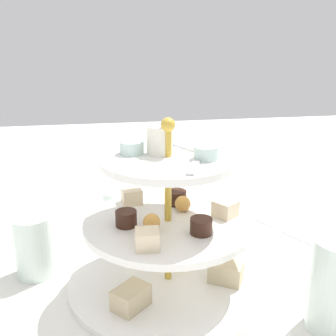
{
  "coord_description": "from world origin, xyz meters",
  "views": [
    {
      "loc": [
        -0.54,
        0.09,
        0.36
      ],
      "look_at": [
        0.0,
        0.0,
        0.18
      ],
      "focal_mm": 44.57,
      "sensor_mm": 36.0,
      "label": 1
    }
  ],
  "objects_px": {
    "tiered_serving_stand": "(168,236)",
    "water_glass_mid_back": "(34,246)",
    "water_glass_short_left": "(118,207)",
    "butter_knife_right": "(283,230)",
    "teacup_with_saucer": "(180,206)"
  },
  "relations": [
    {
      "from": "tiered_serving_stand",
      "to": "water_glass_mid_back",
      "type": "xyz_separation_m",
      "value": [
        0.06,
        0.2,
        -0.03
      ]
    },
    {
      "from": "water_glass_short_left",
      "to": "butter_knife_right",
      "type": "distance_m",
      "value": 0.32
    },
    {
      "from": "butter_knife_right",
      "to": "water_glass_mid_back",
      "type": "relative_size",
      "value": 1.72
    },
    {
      "from": "tiered_serving_stand",
      "to": "butter_knife_right",
      "type": "xyz_separation_m",
      "value": [
        0.14,
        -0.25,
        -0.08
      ]
    },
    {
      "from": "teacup_with_saucer",
      "to": "butter_knife_right",
      "type": "relative_size",
      "value": 0.53
    },
    {
      "from": "water_glass_short_left",
      "to": "butter_knife_right",
      "type": "bearing_deg",
      "value": -105.74
    },
    {
      "from": "water_glass_short_left",
      "to": "water_glass_mid_back",
      "type": "xyz_separation_m",
      "value": [
        -0.16,
        0.14,
        0.01
      ]
    },
    {
      "from": "water_glass_short_left",
      "to": "butter_knife_right",
      "type": "xyz_separation_m",
      "value": [
        -0.09,
        -0.31,
        -0.03
      ]
    },
    {
      "from": "tiered_serving_stand",
      "to": "butter_knife_right",
      "type": "bearing_deg",
      "value": -61.24
    },
    {
      "from": "tiered_serving_stand",
      "to": "water_glass_short_left",
      "type": "bearing_deg",
      "value": 15.78
    },
    {
      "from": "water_glass_short_left",
      "to": "teacup_with_saucer",
      "type": "distance_m",
      "value": 0.13
    },
    {
      "from": "tiered_serving_stand",
      "to": "water_glass_short_left",
      "type": "distance_m",
      "value": 0.24
    },
    {
      "from": "tiered_serving_stand",
      "to": "teacup_with_saucer",
      "type": "distance_m",
      "value": 0.25
    },
    {
      "from": "water_glass_short_left",
      "to": "water_glass_mid_back",
      "type": "distance_m",
      "value": 0.21
    },
    {
      "from": "water_glass_short_left",
      "to": "butter_knife_right",
      "type": "relative_size",
      "value": 0.41
    }
  ]
}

